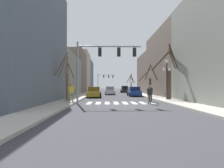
% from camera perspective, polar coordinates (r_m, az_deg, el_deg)
% --- Properties ---
extents(ground_plane, '(240.00, 240.00, 0.00)m').
position_cam_1_polar(ground_plane, '(16.03, 3.30, -6.79)').
color(ground_plane, '#38383D').
extents(sidewalk_left, '(2.36, 90.00, 0.15)m').
position_cam_1_polar(sidewalk_left, '(16.51, -16.67, -6.33)').
color(sidewalk_left, '#ADA89E').
rests_on(sidewalk_left, ground_plane).
extents(sidewalk_right, '(2.36, 90.00, 0.15)m').
position_cam_1_polar(sidewalk_right, '(17.45, 22.15, -6.00)').
color(sidewalk_right, '#ADA89E').
rests_on(sidewalk_right, ground_plane).
extents(building_row_left, '(6.00, 61.98, 13.11)m').
position_cam_1_polar(building_row_left, '(41.84, -13.41, 4.55)').
color(building_row_left, '#515B66').
rests_on(building_row_left, ground_plane).
extents(building_row_right, '(6.00, 36.88, 11.00)m').
position_cam_1_polar(building_row_right, '(30.03, 20.28, 6.08)').
color(building_row_right, gray).
rests_on(building_row_right, ground_plane).
extents(crosswalk_stripes, '(6.75, 2.60, 0.01)m').
position_cam_1_polar(crosswalk_stripes, '(17.78, 2.79, -6.18)').
color(crosswalk_stripes, white).
rests_on(crosswalk_stripes, ground_plane).
extents(traffic_signal_near, '(6.19, 0.28, 5.95)m').
position_cam_1_polar(traffic_signal_near, '(17.02, -3.43, 8.40)').
color(traffic_signal_near, gray).
rests_on(traffic_signal_near, ground_plane).
extents(traffic_signal_far, '(5.47, 0.28, 5.73)m').
position_cam_1_polar(traffic_signal_far, '(56.13, -2.56, 1.83)').
color(traffic_signal_far, gray).
rests_on(traffic_signal_far, ground_plane).
extents(street_lamp_right_corner, '(0.95, 0.36, 4.61)m').
position_cam_1_polar(street_lamp_right_corner, '(21.20, 17.45, 3.91)').
color(street_lamp_right_corner, black).
rests_on(street_lamp_right_corner, sidewalk_right).
extents(car_driving_toward_lane, '(1.99, 4.20, 1.64)m').
position_cam_1_polar(car_driving_toward_lane, '(35.60, -0.71, -2.23)').
color(car_driving_toward_lane, silver).
rests_on(car_driving_toward_lane, ground_plane).
extents(car_driving_away_lane, '(1.97, 4.33, 1.78)m').
position_cam_1_polar(car_driving_away_lane, '(46.26, 4.10, -1.81)').
color(car_driving_away_lane, black).
rests_on(car_driving_away_lane, ground_plane).
extents(car_parked_left_mid, '(2.06, 4.47, 1.62)m').
position_cam_1_polar(car_parked_left_mid, '(26.79, -5.83, -2.73)').
color(car_parked_left_mid, '#A38423').
rests_on(car_parked_left_mid, ground_plane).
extents(car_parked_right_far, '(2.08, 4.50, 1.62)m').
position_cam_1_polar(car_parked_right_far, '(30.01, 7.22, -2.52)').
color(car_parked_right_far, navy).
rests_on(car_parked_right_far, ground_plane).
extents(pedestrian_waiting_at_curb, '(0.58, 0.51, 1.61)m').
position_cam_1_polar(pedestrian_waiting_at_curb, '(18.87, 12.15, -2.97)').
color(pedestrian_waiting_at_curb, '#282D47').
rests_on(pedestrian_waiting_at_curb, ground_plane).
extents(pedestrian_on_right_sidewalk, '(0.66, 0.53, 1.76)m').
position_cam_1_polar(pedestrian_on_right_sidewalk, '(17.26, 12.13, -2.88)').
color(pedestrian_on_right_sidewalk, '#7A705B').
rests_on(pedestrian_on_right_sidewalk, ground_plane).
extents(pedestrian_on_left_sidewalk, '(0.79, 0.29, 1.83)m').
position_cam_1_polar(pedestrian_on_left_sidewalk, '(18.03, -13.18, -2.17)').
color(pedestrian_on_left_sidewalk, '#7A705B').
rests_on(pedestrian_on_left_sidewalk, sidewalk_left).
extents(pedestrian_crossing_street, '(0.73, 0.43, 1.80)m').
position_cam_1_polar(pedestrian_crossing_street, '(19.15, 12.39, -2.59)').
color(pedestrian_crossing_street, black).
rests_on(pedestrian_crossing_street, ground_plane).
extents(street_tree_left_far, '(2.43, 1.60, 5.30)m').
position_cam_1_polar(street_tree_left_far, '(50.71, 6.30, 0.44)').
color(street_tree_left_far, brown).
rests_on(street_tree_left_far, sidewalk_right).
extents(street_tree_left_mid, '(3.33, 2.61, 6.61)m').
position_cam_1_polar(street_tree_left_mid, '(21.83, 18.15, 3.06)').
color(street_tree_left_mid, '#473828').
rests_on(street_tree_left_mid, sidewalk_right).
extents(street_tree_right_near, '(2.54, 2.22, 5.16)m').
position_cam_1_polar(street_tree_right_near, '(28.60, 12.21, 0.57)').
color(street_tree_right_near, '#473828').
rests_on(street_tree_right_near, sidewalk_right).
extents(street_tree_right_far, '(1.66, 3.36, 5.29)m').
position_cam_1_polar(street_tree_right_far, '(19.59, -14.57, 1.97)').
color(street_tree_right_far, brown).
rests_on(street_tree_right_far, sidewalk_left).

